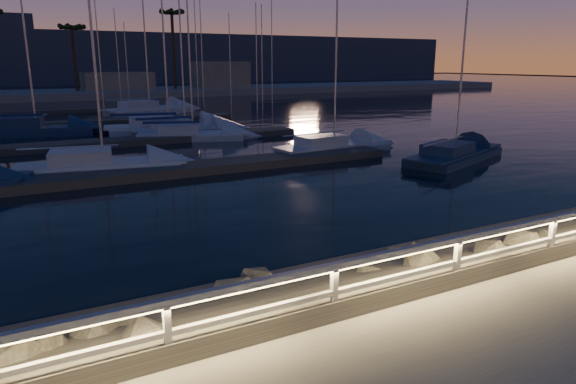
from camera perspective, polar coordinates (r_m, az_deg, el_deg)
name	(u,v)px	position (r m, az deg, el deg)	size (l,w,h in m)	color
ground	(418,295)	(10.69, 14.25, -11.00)	(400.00, 400.00, 0.00)	gray
harbor_water	(120,139)	(39.21, -18.15, 5.60)	(400.00, 440.00, 0.60)	black
guard_rail	(418,259)	(10.35, 14.24, -7.21)	(44.11, 0.12, 1.06)	silver
riprap	(503,248)	(14.45, 22.76, -5.75)	(38.58, 3.06, 1.44)	#6B665B
floating_docks	(116,129)	(40.38, -18.55, 6.61)	(22.00, 36.00, 0.40)	#514B43
far_shore	(61,92)	(81.45, -23.91, 10.15)	(160.00, 14.00, 5.20)	gray
palm_center	(72,30)	(80.61, -22.91, 16.28)	(3.00, 3.00, 9.70)	#483221
palm_right	(172,16)	(82.48, -12.79, 18.52)	(3.00, 3.00, 12.20)	#483221
sailboat_b	(99,165)	(25.43, -20.26, 2.85)	(7.69, 3.46, 12.67)	silver
sailboat_c	(331,146)	(29.57, 4.83, 5.13)	(7.48, 2.88, 12.39)	silver
sailboat_d	(454,153)	(28.39, 17.92, 4.09)	(7.96, 4.74, 13.04)	navy
sailboat_g	(190,134)	(35.00, -10.83, 6.34)	(7.36, 4.34, 12.10)	silver
sailboat_h	(165,127)	(39.13, -13.48, 7.09)	(9.34, 4.30, 15.25)	silver
sailboat_j	(33,129)	(40.68, -26.47, 6.28)	(8.57, 4.14, 14.09)	navy
sailboat_k	(147,109)	(54.02, -15.36, 8.90)	(9.69, 5.01, 15.85)	silver
sailboat_l	(182,128)	(38.17, -11.67, 6.95)	(7.78, 2.62, 13.00)	silver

